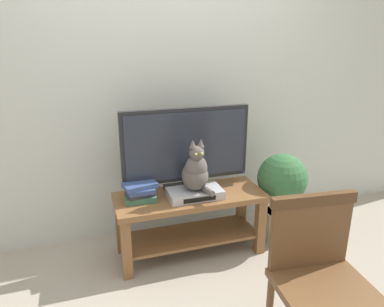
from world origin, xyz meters
The scene contains 9 objects.
ground_plane centered at (0.00, 0.00, 0.00)m, with size 12.00×12.00×0.00m, color gray.
back_wall centered at (0.00, 0.99, 1.40)m, with size 7.00×0.12×2.80m, color #B7BCB2.
tv_stand centered at (0.06, 0.47, 0.35)m, with size 1.16×0.45×0.51m.
tv centered at (0.06, 0.57, 0.86)m, with size 1.00×0.20×0.66m.
media_box centered at (0.08, 0.42, 0.54)m, with size 0.41×0.23×0.07m.
cat centered at (0.08, 0.40, 0.72)m, with size 0.20×0.28×0.40m.
wooden_chair centered at (0.40, -0.67, 0.53)m, with size 0.51×0.51×0.90m.
book_stack centered at (-0.32, 0.49, 0.57)m, with size 0.26×0.19×0.14m.
potted_plant centered at (0.85, 0.44, 0.47)m, with size 0.41×0.41×0.76m.
Camera 1 is at (-0.69, -1.92, 1.67)m, focal length 33.24 mm.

